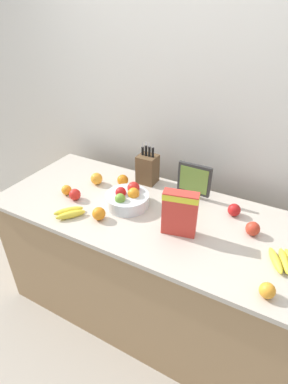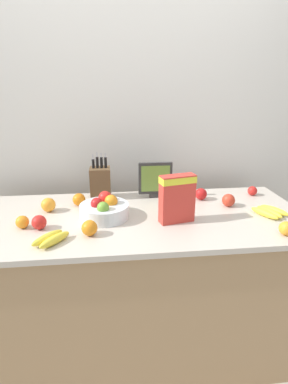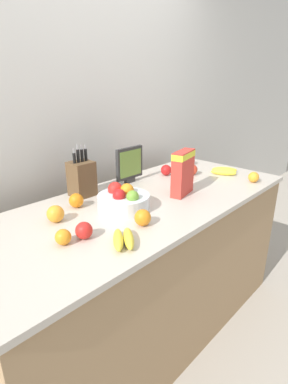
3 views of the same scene
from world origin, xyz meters
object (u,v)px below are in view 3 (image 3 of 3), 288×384
object	(u,v)px
knife_block	(82,178)
fruit_bowl	(123,200)
orange_front_right	(55,214)
apple_rear	(191,160)
apple_rightmost	(166,170)
apple_by_knife_block	(192,170)
banana_bunch_right	(123,239)
orange_front_left	(143,218)
banana_bunch_left	(224,171)
orange_near_bowl	(76,201)
orange_back_center	(63,237)
apple_leftmost	(84,230)
orange_front_center	(254,177)
cereal_box	(183,171)
small_monitor	(130,164)

from	to	relation	value
knife_block	fruit_bowl	world-z (taller)	knife_block
knife_block	orange_front_right	xyz separation A→B (m)	(-0.31, -0.20, -0.07)
apple_rear	apple_rightmost	size ratio (longest dim) A/B	0.82
apple_rear	apple_by_knife_block	size ratio (longest dim) A/B	0.80
banana_bunch_right	orange_front_left	distance (m)	0.19
knife_block	fruit_bowl	distance (m)	0.34
banana_bunch_left	apple_rightmost	xyz separation A→B (m)	(-0.33, 0.29, 0.02)
apple_by_knife_block	orange_near_bowl	world-z (taller)	same
apple_rear	orange_back_center	xyz separation A→B (m)	(-1.45, -0.36, 0.00)
apple_leftmost	orange_front_center	world-z (taller)	apple_leftmost
knife_block	apple_leftmost	bearing A→B (deg)	-125.23
fruit_bowl	apple_leftmost	world-z (taller)	fruit_bowl
apple_rightmost	orange_front_left	world-z (taller)	orange_front_left
orange_near_bowl	orange_back_center	distance (m)	0.40
apple_rear	apple_by_knife_block	xyz separation A→B (m)	(-0.24, -0.18, 0.01)
apple_by_knife_block	cereal_box	bearing A→B (deg)	-153.54
orange_back_center	apple_leftmost	bearing A→B (deg)	-13.39
knife_block	small_monitor	xyz separation A→B (m)	(0.37, -0.03, 0.02)
apple_rear	apple_by_knife_block	distance (m)	0.30
knife_block	orange_front_left	bearing A→B (deg)	-94.52
apple_rightmost	apple_rear	bearing A→B (deg)	6.69
banana_bunch_right	orange_back_center	bearing A→B (deg)	134.92
orange_back_center	orange_front_right	bearing A→B (deg)	66.13
orange_near_bowl	apple_by_knife_block	bearing A→B (deg)	-6.95
knife_block	orange_front_center	bearing A→B (deg)	-34.27
apple_leftmost	orange_front_right	size ratio (longest dim) A/B	0.90
orange_front_right	small_monitor	bearing A→B (deg)	14.22
apple_leftmost	apple_rightmost	world-z (taller)	apple_rightmost
apple_rear	orange_near_bowl	xyz separation A→B (m)	(-1.18, -0.06, 0.01)
knife_block	banana_bunch_right	distance (m)	0.65
orange_near_bowl	orange_front_left	size ratio (longest dim) A/B	0.99
apple_leftmost	banana_bunch_right	bearing A→B (deg)	-60.93
banana_bunch_right	cereal_box	bearing A→B (deg)	14.92
knife_block	banana_bunch_left	bearing A→B (deg)	-21.85
cereal_box	apple_leftmost	distance (m)	0.75
orange_front_left	cereal_box	bearing A→B (deg)	13.76
fruit_bowl	orange_near_bowl	xyz separation A→B (m)	(-0.16, 0.20, -0.01)
apple_by_knife_block	orange_front_right	world-z (taller)	orange_front_right
cereal_box	orange_back_center	world-z (taller)	cereal_box
apple_rightmost	orange_front_left	xyz separation A→B (m)	(-0.71, -0.43, 0.00)
apple_rightmost	orange_front_left	distance (m)	0.83
knife_block	banana_bunch_right	bearing A→B (deg)	-110.43
apple_leftmost	orange_back_center	world-z (taller)	apple_leftmost
cereal_box	orange_back_center	size ratio (longest dim) A/B	3.88
apple_leftmost	orange_near_bowl	xyz separation A→B (m)	(0.18, 0.32, 0.00)
fruit_bowl	banana_bunch_right	size ratio (longest dim) A/B	1.47
banana_bunch_right	apple_leftmost	bearing A→B (deg)	119.07
apple_by_knife_block	orange_front_right	bearing A→B (deg)	178.10
cereal_box	banana_bunch_left	world-z (taller)	cereal_box
apple_rightmost	orange_front_right	bearing A→B (deg)	-174.38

